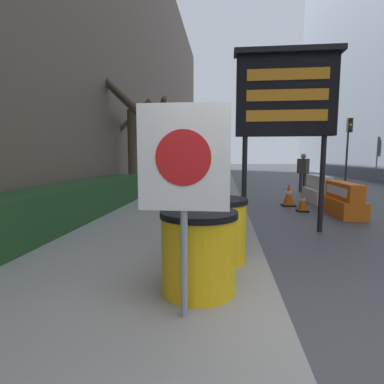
% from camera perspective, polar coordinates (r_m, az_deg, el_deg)
% --- Properties ---
extents(ground_plane, '(120.00, 120.00, 0.00)m').
position_cam_1_polar(ground_plane, '(2.60, 20.14, -28.58)').
color(ground_plane, '#3F3F42').
extents(sidewalk_left, '(4.36, 56.00, 0.13)m').
position_cam_1_polar(sidewalk_left, '(2.97, -30.31, -22.75)').
color(sidewalk_left, gray).
rests_on(sidewalk_left, ground_plane).
extents(building_left_facade, '(0.40, 50.40, 13.27)m').
position_cam_1_polar(building_left_facade, '(13.52, -13.20, 28.97)').
color(building_left_facade, brown).
rests_on(building_left_facade, ground_plane).
extents(hedge_strip, '(0.90, 7.24, 0.77)m').
position_cam_1_polar(hedge_strip, '(6.89, -21.54, -1.78)').
color(hedge_strip, '#1E421E').
rests_on(hedge_strip, sidewalk_left).
extents(bare_tree, '(2.51, 2.73, 4.34)m').
position_cam_1_polar(bare_tree, '(10.81, -11.03, 10.57)').
color(bare_tree, '#4C3D2D').
rests_on(bare_tree, sidewalk_left).
extents(barrel_drum_foreground, '(0.77, 0.77, 0.82)m').
position_cam_1_polar(barrel_drum_foreground, '(3.04, 1.29, -11.20)').
color(barrel_drum_foreground, yellow).
rests_on(barrel_drum_foreground, sidewalk_left).
extents(barrel_drum_middle, '(0.77, 0.77, 0.82)m').
position_cam_1_polar(barrel_drum_middle, '(3.92, 4.85, -7.12)').
color(barrel_drum_middle, yellow).
rests_on(barrel_drum_middle, sidewalk_left).
extents(warning_sign, '(0.74, 0.08, 1.77)m').
position_cam_1_polar(warning_sign, '(2.40, -1.62, 4.06)').
color(warning_sign, gray).
rests_on(warning_sign, sidewalk_left).
extents(message_board, '(2.00, 0.36, 3.49)m').
position_cam_1_polar(message_board, '(6.28, 17.42, 16.90)').
color(message_board, black).
rests_on(message_board, ground_plane).
extents(jersey_barrier_orange_far, '(0.58, 1.67, 0.83)m').
position_cam_1_polar(jersey_barrier_orange_far, '(8.53, 26.83, -1.50)').
color(jersey_barrier_orange_far, orange).
rests_on(jersey_barrier_orange_far, ground_plane).
extents(jersey_barrier_white, '(0.58, 1.63, 0.88)m').
position_cam_1_polar(jersey_barrier_white, '(10.45, 22.89, 0.21)').
color(jersey_barrier_white, silver).
rests_on(jersey_barrier_white, ground_plane).
extents(traffic_cone_near, '(0.36, 0.36, 0.64)m').
position_cam_1_polar(traffic_cone_near, '(11.09, 23.80, 0.12)').
color(traffic_cone_near, black).
rests_on(traffic_cone_near, ground_plane).
extents(traffic_cone_mid, '(0.31, 0.31, 0.55)m').
position_cam_1_polar(traffic_cone_mid, '(8.66, 20.33, -1.75)').
color(traffic_cone_mid, black).
rests_on(traffic_cone_mid, ground_plane).
extents(traffic_cone_far, '(0.40, 0.40, 0.71)m').
position_cam_1_polar(traffic_cone_far, '(9.49, 17.96, -0.46)').
color(traffic_cone_far, black).
rests_on(traffic_cone_far, ground_plane).
extents(traffic_light_near_curb, '(0.28, 0.44, 4.00)m').
position_cam_1_polar(traffic_light_near_curb, '(15.99, 10.15, 11.73)').
color(traffic_light_near_curb, '#2D2D30').
rests_on(traffic_light_near_curb, ground_plane).
extents(traffic_light_far_side, '(0.28, 0.45, 3.78)m').
position_cam_1_polar(traffic_light_far_side, '(20.78, 27.68, 9.49)').
color(traffic_light_far_side, '#2D2D30').
rests_on(traffic_light_far_side, ground_plane).
extents(pedestrian_worker, '(0.48, 0.48, 1.61)m').
position_cam_1_polar(pedestrian_worker, '(13.42, 20.38, 4.07)').
color(pedestrian_worker, '#333338').
rests_on(pedestrian_worker, ground_plane).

